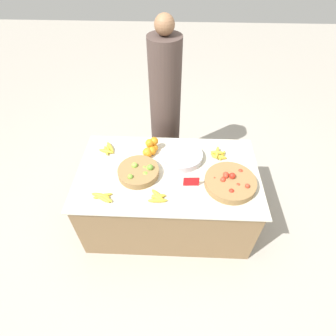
{
  "coord_description": "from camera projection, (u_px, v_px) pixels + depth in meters",
  "views": [
    {
      "loc": [
        0.06,
        -1.51,
        2.29
      ],
      "look_at": [
        0.0,
        0.0,
        0.71
      ],
      "focal_mm": 28.0,
      "sensor_mm": 36.0,
      "label": 1
    }
  ],
  "objects": [
    {
      "name": "banana_bunch_front_left",
      "position": [
        218.0,
        155.0,
        2.33
      ],
      "size": [
        0.15,
        0.16,
        0.06
      ],
      "color": "gold",
      "rests_on": "market_table"
    },
    {
      "name": "price_sign",
      "position": [
        191.0,
        182.0,
        2.09
      ],
      "size": [
        0.13,
        0.01,
        0.09
      ],
      "rotation": [
        0.0,
        0.0,
        0.05
      ],
      "color": "red",
      "rests_on": "market_table"
    },
    {
      "name": "orange_pile",
      "position": [
        151.0,
        148.0,
        2.36
      ],
      "size": [
        0.14,
        0.18,
        0.13
      ],
      "color": "orange",
      "rests_on": "market_table"
    },
    {
      "name": "ground_plane",
      "position": [
        168.0,
        216.0,
        2.7
      ],
      "size": [
        12.0,
        12.0,
        0.0
      ],
      "primitive_type": "plane",
      "color": "#ADA599"
    },
    {
      "name": "tomato_basket",
      "position": [
        230.0,
        182.0,
        2.1
      ],
      "size": [
        0.41,
        0.41,
        0.11
      ],
      "color": "olive",
      "rests_on": "market_table"
    },
    {
      "name": "lime_bowl",
      "position": [
        139.0,
        172.0,
        2.18
      ],
      "size": [
        0.34,
        0.34,
        0.1
      ],
      "color": "olive",
      "rests_on": "market_table"
    },
    {
      "name": "market_table",
      "position": [
        168.0,
        196.0,
        2.46
      ],
      "size": [
        1.55,
        0.91,
        0.66
      ],
      "color": "olive",
      "rests_on": "ground_plane"
    },
    {
      "name": "banana_bunch_middle_right",
      "position": [
        108.0,
        149.0,
        2.4
      ],
      "size": [
        0.15,
        0.19,
        0.03
      ],
      "color": "gold",
      "rests_on": "market_table"
    },
    {
      "name": "banana_bunch_back_center",
      "position": [
        103.0,
        197.0,
        2.02
      ],
      "size": [
        0.19,
        0.11,
        0.03
      ],
      "color": "gold",
      "rests_on": "market_table"
    },
    {
      "name": "banana_bunch_front_right",
      "position": [
        158.0,
        197.0,
        2.02
      ],
      "size": [
        0.16,
        0.14,
        0.03
      ],
      "color": "gold",
      "rests_on": "market_table"
    },
    {
      "name": "vendor_person",
      "position": [
        165.0,
        110.0,
        2.67
      ],
      "size": [
        0.31,
        0.31,
        1.66
      ],
      "color": "#473833",
      "rests_on": "ground_plane"
    },
    {
      "name": "metal_bowl",
      "position": [
        182.0,
        156.0,
        2.31
      ],
      "size": [
        0.36,
        0.36,
        0.06
      ],
      "color": "#B7B7BF",
      "rests_on": "market_table"
    }
  ]
}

